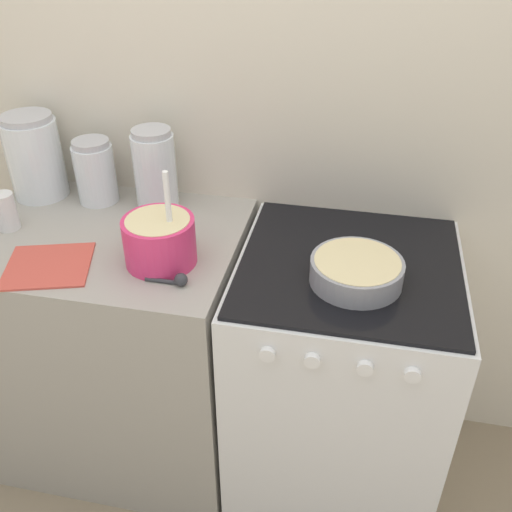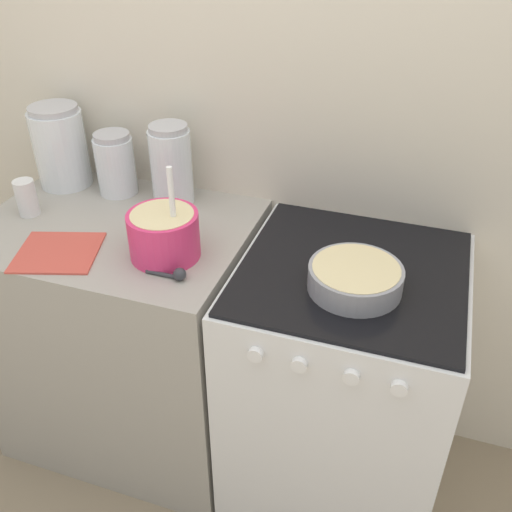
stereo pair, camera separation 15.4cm
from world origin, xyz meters
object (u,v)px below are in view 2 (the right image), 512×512
at_px(stove, 340,385).
at_px(baking_pan, 355,278).
at_px(mixing_bowl, 164,232).
at_px(storage_jar_left, 61,152).
at_px(storage_jar_middle, 116,168).
at_px(tin_can, 27,198).
at_px(storage_jar_right, 172,170).

distance_m(stove, baking_pan, 0.50).
height_order(mixing_bowl, storage_jar_left, same).
distance_m(stove, storage_jar_middle, 1.03).
distance_m(storage_jar_middle, tin_can, 0.30).
xyz_separation_m(storage_jar_right, tin_can, (-0.40, -0.23, -0.05)).
bearing_deg(mixing_bowl, storage_jar_middle, 136.82).
xyz_separation_m(storage_jar_middle, tin_can, (-0.19, -0.23, -0.03)).
bearing_deg(baking_pan, storage_jar_left, 164.62).
bearing_deg(stove, storage_jar_middle, 166.19).
height_order(storage_jar_left, tin_can, storage_jar_left).
relative_size(stove, storage_jar_middle, 4.25).
relative_size(storage_jar_right, tin_can, 2.26).
bearing_deg(storage_jar_left, mixing_bowl, -29.86).
distance_m(stove, mixing_bowl, 0.75).
bearing_deg(storage_jar_left, baking_pan, -15.38).
bearing_deg(storage_jar_middle, storage_jar_left, 180.00).
bearing_deg(mixing_bowl, storage_jar_left, 150.14).
height_order(stove, tin_can, tin_can).
bearing_deg(storage_jar_left, stove, -11.17).
relative_size(mixing_bowl, storage_jar_middle, 1.32).
bearing_deg(baking_pan, stove, 101.86).
height_order(mixing_bowl, baking_pan, mixing_bowl).
bearing_deg(storage_jar_middle, baking_pan, -18.83).
height_order(baking_pan, storage_jar_right, storage_jar_right).
height_order(stove, mixing_bowl, mixing_bowl).
distance_m(mixing_bowl, storage_jar_left, 0.62).
bearing_deg(storage_jar_left, tin_can, -86.10).
bearing_deg(storage_jar_right, tin_can, -150.24).
bearing_deg(stove, tin_can, -178.89).
height_order(baking_pan, storage_jar_left, storage_jar_left).
xyz_separation_m(baking_pan, storage_jar_right, (-0.66, 0.30, 0.08)).
bearing_deg(storage_jar_right, storage_jar_middle, 180.00).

